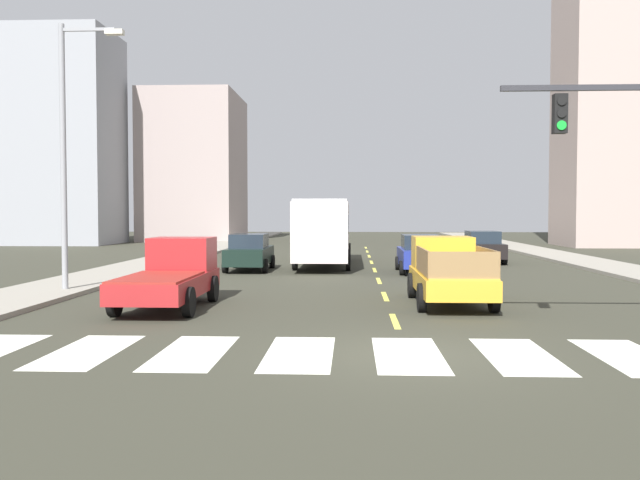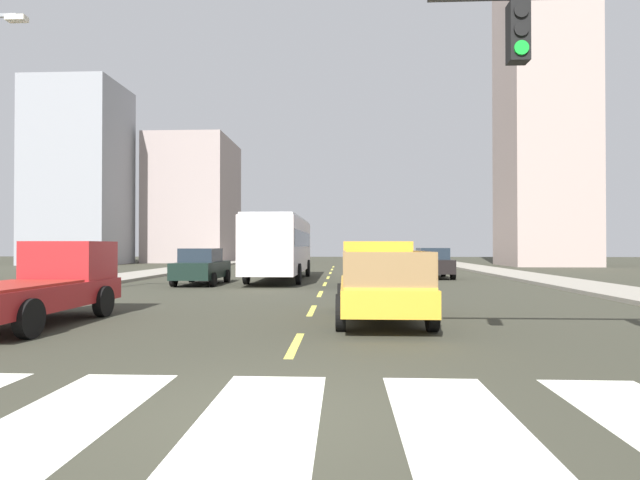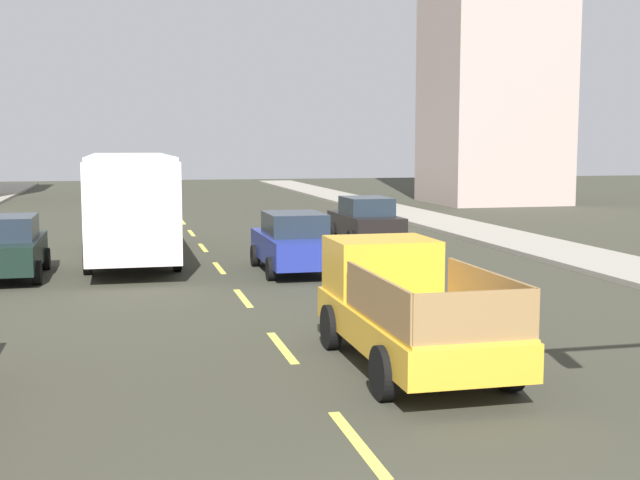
# 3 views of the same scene
# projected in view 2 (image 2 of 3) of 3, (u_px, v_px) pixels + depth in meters

# --- Properties ---
(ground_plane) EXTENTS (160.00, 160.00, 0.00)m
(ground_plane) POSITION_uv_depth(u_px,v_px,m) (260.00, 417.00, 5.45)
(ground_plane) COLOR #35352A
(sidewalk_right) EXTENTS (3.06, 110.00, 0.15)m
(sidewalk_right) POSITION_uv_depth(u_px,v_px,m) (578.00, 285.00, 22.89)
(sidewalk_right) COLOR gray
(sidewalk_right) RESTS_ON ground
(sidewalk_left) EXTENTS (3.06, 110.00, 0.15)m
(sidewalk_left) POSITION_uv_depth(u_px,v_px,m) (82.00, 283.00, 23.96)
(sidewalk_left) COLOR gray
(sidewalk_left) RESTS_ON ground
(crosswalk_stripe_3) EXTENTS (1.30, 3.37, 0.01)m
(crosswalk_stripe_3) POSITION_uv_depth(u_px,v_px,m) (69.00, 414.00, 5.54)
(crosswalk_stripe_3) COLOR silver
(crosswalk_stripe_3) RESTS_ON ground
(crosswalk_stripe_4) EXTENTS (1.30, 3.37, 0.01)m
(crosswalk_stripe_4) POSITION_uv_depth(u_px,v_px,m) (260.00, 417.00, 5.45)
(crosswalk_stripe_4) COLOR silver
(crosswalk_stripe_4) RESTS_ON ground
(crosswalk_stripe_5) EXTENTS (1.30, 3.37, 0.01)m
(crosswalk_stripe_5) POSITION_uv_depth(u_px,v_px,m) (457.00, 420.00, 5.35)
(crosswalk_stripe_5) COLOR silver
(crosswalk_stripe_5) RESTS_ON ground
(lane_dash_0) EXTENTS (0.16, 2.40, 0.01)m
(lane_dash_0) POSITION_uv_depth(u_px,v_px,m) (295.00, 345.00, 9.44)
(lane_dash_0) COLOR #DFD54D
(lane_dash_0) RESTS_ON ground
(lane_dash_1) EXTENTS (0.16, 2.40, 0.01)m
(lane_dash_1) POSITION_uv_depth(u_px,v_px,m) (312.00, 310.00, 14.44)
(lane_dash_1) COLOR #DFD54D
(lane_dash_1) RESTS_ON ground
(lane_dash_2) EXTENTS (0.16, 2.40, 0.01)m
(lane_dash_2) POSITION_uv_depth(u_px,v_px,m) (320.00, 294.00, 19.43)
(lane_dash_2) COLOR #DFD54D
(lane_dash_2) RESTS_ON ground
(lane_dash_3) EXTENTS (0.16, 2.40, 0.01)m
(lane_dash_3) POSITION_uv_depth(u_px,v_px,m) (325.00, 284.00, 24.42)
(lane_dash_3) COLOR #DFD54D
(lane_dash_3) RESTS_ON ground
(lane_dash_4) EXTENTS (0.16, 2.40, 0.01)m
(lane_dash_4) POSITION_uv_depth(u_px,v_px,m) (328.00, 278.00, 29.42)
(lane_dash_4) COLOR #DFD54D
(lane_dash_4) RESTS_ON ground
(lane_dash_5) EXTENTS (0.16, 2.40, 0.01)m
(lane_dash_5) POSITION_uv_depth(u_px,v_px,m) (330.00, 273.00, 34.41)
(lane_dash_5) COLOR #DFD54D
(lane_dash_5) RESTS_ON ground
(lane_dash_6) EXTENTS (0.16, 2.40, 0.01)m
(lane_dash_6) POSITION_uv_depth(u_px,v_px,m) (332.00, 269.00, 39.41)
(lane_dash_6) COLOR #DFD54D
(lane_dash_6) RESTS_ON ground
(lane_dash_7) EXTENTS (0.16, 2.40, 0.01)m
(lane_dash_7) POSITION_uv_depth(u_px,v_px,m) (333.00, 267.00, 44.40)
(lane_dash_7) COLOR #DFD54D
(lane_dash_7) RESTS_ON ground
(pickup_stakebed) EXTENTS (2.18, 5.20, 1.96)m
(pickup_stakebed) POSITION_uv_depth(u_px,v_px,m) (380.00, 281.00, 12.94)
(pickup_stakebed) COLOR gold
(pickup_stakebed) RESTS_ON ground
(pickup_dark) EXTENTS (2.18, 5.20, 1.96)m
(pickup_dark) POSITION_uv_depth(u_px,v_px,m) (43.00, 284.00, 12.17)
(pickup_dark) COLOR #A22123
(pickup_dark) RESTS_ON ground
(city_bus) EXTENTS (2.72, 10.80, 3.32)m
(city_bus) POSITION_uv_depth(u_px,v_px,m) (280.00, 244.00, 27.20)
(city_bus) COLOR silver
(city_bus) RESTS_ON ground
(sedan_far) EXTENTS (2.02, 4.40, 1.72)m
(sedan_far) POSITION_uv_depth(u_px,v_px,m) (368.00, 267.00, 23.07)
(sedan_far) COLOR navy
(sedan_far) RESTS_ON ground
(sedan_mid) EXTENTS (2.02, 4.40, 1.72)m
(sedan_mid) POSITION_uv_depth(u_px,v_px,m) (202.00, 266.00, 24.18)
(sedan_mid) COLOR black
(sedan_mid) RESTS_ON ground
(sedan_near_right) EXTENTS (2.02, 4.40, 1.72)m
(sedan_near_right) POSITION_uv_depth(u_px,v_px,m) (432.00, 263.00, 29.03)
(sedan_near_right) COLOR black
(sedan_near_right) RESTS_ON ground
(block_mid_left) EXTENTS (8.31, 7.52, 17.94)m
(block_mid_left) POSITION_uv_depth(u_px,v_px,m) (79.00, 174.00, 50.58)
(block_mid_left) COLOR #909399
(block_mid_left) RESTS_ON ground
(block_mid_right) EXTENTS (8.63, 10.95, 14.04)m
(block_mid_right) POSITION_uv_depth(u_px,v_px,m) (195.00, 201.00, 58.77)
(block_mid_right) COLOR #A1908C
(block_mid_right) RESTS_ON ground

